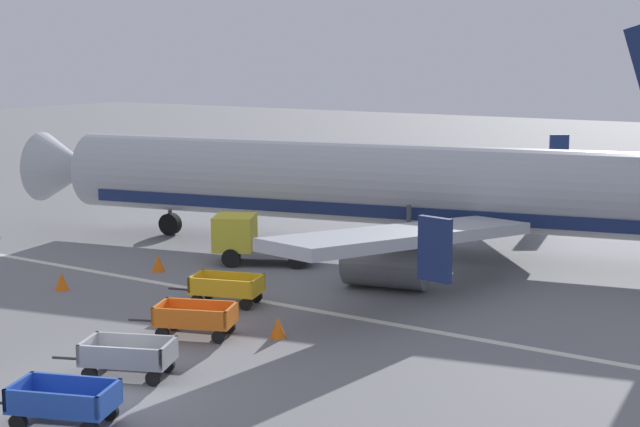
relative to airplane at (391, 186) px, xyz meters
The scene contains 11 objects.
ground_plane 20.43m from the airplane, 83.92° to the right, with size 220.00×220.00×0.00m, color slate.
apron_stripe 11.03m from the airplane, 78.36° to the right, with size 120.00×0.36×0.01m, color silver.
airplane is the anchor object (origin of this frame).
baggage_cart_second_in_row 22.93m from the airplane, 81.52° to the right, with size 3.58×2.20×1.07m.
baggage_cart_third_in_row 19.38m from the airplane, 83.57° to the right, with size 3.56×2.27×1.07m.
baggage_cart_fourth_in_row 15.35m from the airplane, 85.43° to the right, with size 3.57×2.24×1.07m.
baggage_cart_far_end 11.69m from the airplane, 92.36° to the right, with size 3.61×2.09×1.07m.
service_truck_beside_carts 7.18m from the airplane, 126.21° to the right, with size 4.76×3.70×2.10m.
traffic_cone_near_plane 11.14m from the airplane, 125.06° to the right, with size 0.55×0.55×0.72m, color orange.
traffic_cone_mid_apron 14.41m from the airplane, 75.72° to the right, with size 0.52×0.52×0.68m, color orange.
traffic_cone_by_carts 15.30m from the airplane, 118.27° to the right, with size 0.54×0.54×0.71m, color orange.
Camera 1 is at (18.65, -17.54, 9.08)m, focal length 53.28 mm.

